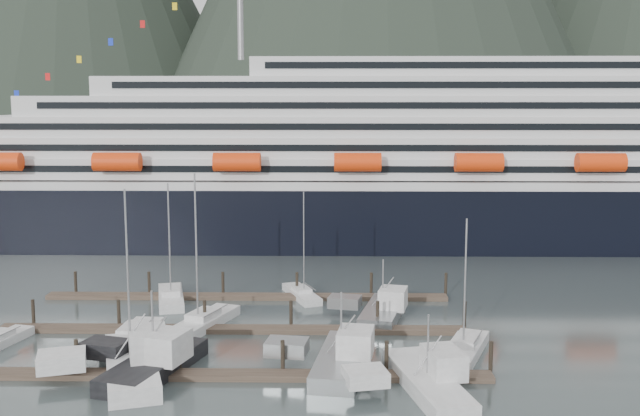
{
  "coord_description": "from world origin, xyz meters",
  "views": [
    {
      "loc": [
        5.31,
        -71.18,
        23.5
      ],
      "look_at": [
        3.71,
        22.0,
        10.16
      ],
      "focal_mm": 42.0,
      "sensor_mm": 36.0,
      "label": 1
    }
  ],
  "objects_px": {
    "cruise_ship": "(479,170)",
    "trawler_c": "(425,380)",
    "sailboat_c": "(134,338)",
    "trawler_d": "(339,358)",
    "sailboat_g": "(302,294)",
    "sailboat_e": "(171,298)",
    "trawler_a": "(129,364)",
    "trawler_e": "(381,310)",
    "sailboat_a": "(0,341)",
    "sailboat_h": "(465,350)",
    "sailboat_b": "(203,323)",
    "trawler_b": "(152,363)"
  },
  "relations": [
    {
      "from": "cruise_ship",
      "to": "trawler_a",
      "type": "distance_m",
      "value": 77.78
    },
    {
      "from": "sailboat_h",
      "to": "trawler_a",
      "type": "bearing_deg",
      "value": 121.85
    },
    {
      "from": "sailboat_g",
      "to": "trawler_b",
      "type": "distance_m",
      "value": 28.39
    },
    {
      "from": "sailboat_g",
      "to": "trawler_c",
      "type": "relative_size",
      "value": 0.94
    },
    {
      "from": "cruise_ship",
      "to": "sailboat_a",
      "type": "bearing_deg",
      "value": -135.22
    },
    {
      "from": "sailboat_b",
      "to": "sailboat_g",
      "type": "xyz_separation_m",
      "value": [
        9.8,
        12.1,
        -0.06
      ]
    },
    {
      "from": "trawler_a",
      "to": "trawler_e",
      "type": "xyz_separation_m",
      "value": [
        22.94,
        17.38,
        -0.09
      ]
    },
    {
      "from": "sailboat_a",
      "to": "sailboat_c",
      "type": "height_order",
      "value": "sailboat_c"
    },
    {
      "from": "sailboat_e",
      "to": "trawler_b",
      "type": "xyz_separation_m",
      "value": [
        3.5,
        -23.64,
        0.57
      ]
    },
    {
      "from": "trawler_a",
      "to": "trawler_b",
      "type": "bearing_deg",
      "value": -103.22
    },
    {
      "from": "sailboat_c",
      "to": "trawler_e",
      "type": "distance_m",
      "value": 26.34
    },
    {
      "from": "cruise_ship",
      "to": "sailboat_g",
      "type": "bearing_deg",
      "value": -126.53
    },
    {
      "from": "sailboat_a",
      "to": "sailboat_g",
      "type": "height_order",
      "value": "sailboat_g"
    },
    {
      "from": "sailboat_c",
      "to": "sailboat_h",
      "type": "height_order",
      "value": "sailboat_c"
    },
    {
      "from": "sailboat_c",
      "to": "trawler_a",
      "type": "distance_m",
      "value": 8.83
    },
    {
      "from": "cruise_ship",
      "to": "sailboat_c",
      "type": "height_order",
      "value": "cruise_ship"
    },
    {
      "from": "sailboat_h",
      "to": "trawler_b",
      "type": "height_order",
      "value": "sailboat_h"
    },
    {
      "from": "sailboat_e",
      "to": "trawler_d",
      "type": "bearing_deg",
      "value": -151.47
    },
    {
      "from": "cruise_ship",
      "to": "trawler_a",
      "type": "relative_size",
      "value": 13.59
    },
    {
      "from": "sailboat_c",
      "to": "sailboat_g",
      "type": "distance_m",
      "value": 23.42
    },
    {
      "from": "trawler_a",
      "to": "trawler_e",
      "type": "relative_size",
      "value": 1.33
    },
    {
      "from": "sailboat_c",
      "to": "sailboat_e",
      "type": "bearing_deg",
      "value": 1.88
    },
    {
      "from": "trawler_b",
      "to": "sailboat_g",
      "type": "bearing_deg",
      "value": -7.75
    },
    {
      "from": "sailboat_h",
      "to": "trawler_c",
      "type": "distance_m",
      "value": 10.07
    },
    {
      "from": "trawler_a",
      "to": "cruise_ship",
      "type": "bearing_deg",
      "value": -50.92
    },
    {
      "from": "trawler_b",
      "to": "sailboat_a",
      "type": "bearing_deg",
      "value": 82.61
    },
    {
      "from": "cruise_ship",
      "to": "trawler_b",
      "type": "distance_m",
      "value": 76.59
    },
    {
      "from": "sailboat_e",
      "to": "sailboat_h",
      "type": "xyz_separation_m",
      "value": [
        31.55,
        -18.03,
        -0.0
      ]
    },
    {
      "from": "trawler_c",
      "to": "trawler_d",
      "type": "relative_size",
      "value": 1.07
    },
    {
      "from": "sailboat_g",
      "to": "sailboat_a",
      "type": "bearing_deg",
      "value": 101.7
    },
    {
      "from": "trawler_a",
      "to": "trawler_c",
      "type": "bearing_deg",
      "value": -114.54
    },
    {
      "from": "trawler_d",
      "to": "trawler_c",
      "type": "bearing_deg",
      "value": -116.78
    },
    {
      "from": "sailboat_g",
      "to": "sailboat_h",
      "type": "bearing_deg",
      "value": -162.08
    },
    {
      "from": "trawler_d",
      "to": "cruise_ship",
      "type": "bearing_deg",
      "value": -12.95
    },
    {
      "from": "sailboat_e",
      "to": "trawler_b",
      "type": "distance_m",
      "value": 23.9
    },
    {
      "from": "cruise_ship",
      "to": "sailboat_h",
      "type": "bearing_deg",
      "value": -101.84
    },
    {
      "from": "sailboat_b",
      "to": "trawler_c",
      "type": "height_order",
      "value": "sailboat_b"
    },
    {
      "from": "cruise_ship",
      "to": "trawler_c",
      "type": "bearing_deg",
      "value": -104.23
    },
    {
      "from": "sailboat_a",
      "to": "trawler_d",
      "type": "relative_size",
      "value": 0.96
    },
    {
      "from": "cruise_ship",
      "to": "trawler_c",
      "type": "height_order",
      "value": "cruise_ship"
    },
    {
      "from": "trawler_a",
      "to": "trawler_d",
      "type": "distance_m",
      "value": 18.31
    },
    {
      "from": "trawler_a",
      "to": "trawler_b",
      "type": "xyz_separation_m",
      "value": [
        1.99,
        0.15,
        0.0
      ]
    },
    {
      "from": "trawler_e",
      "to": "sailboat_h",
      "type": "bearing_deg",
      "value": -135.94
    },
    {
      "from": "sailboat_g",
      "to": "trawler_b",
      "type": "bearing_deg",
      "value": 134.45
    },
    {
      "from": "sailboat_a",
      "to": "sailboat_h",
      "type": "relative_size",
      "value": 0.94
    },
    {
      "from": "trawler_d",
      "to": "sailboat_h",
      "type": "bearing_deg",
      "value": -63.4
    },
    {
      "from": "sailboat_h",
      "to": "cruise_ship",
      "type": "bearing_deg",
      "value": 9.16
    },
    {
      "from": "sailboat_c",
      "to": "trawler_b",
      "type": "distance_m",
      "value": 9.32
    },
    {
      "from": "trawler_e",
      "to": "trawler_d",
      "type": "bearing_deg",
      "value": 175.77
    },
    {
      "from": "trawler_a",
      "to": "trawler_d",
      "type": "bearing_deg",
      "value": -101.9
    }
  ]
}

